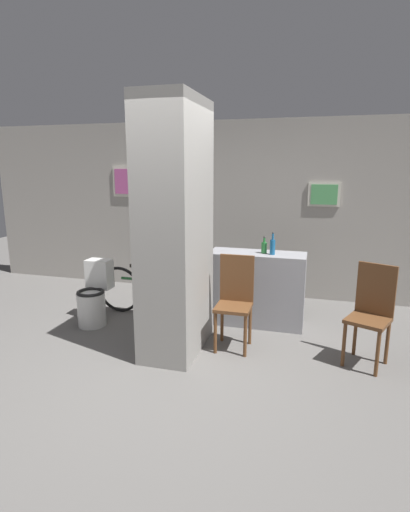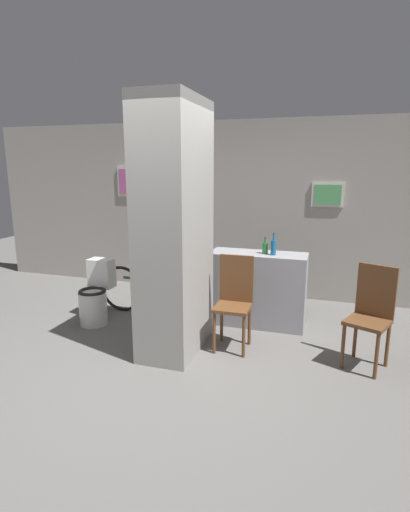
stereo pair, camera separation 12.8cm
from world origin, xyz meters
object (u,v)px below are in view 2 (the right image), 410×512
(toilet, at_px, (96,296))
(bottle_tall, at_px, (274,247))
(bicycle, at_px, (157,291))
(chair_near_pillar, at_px, (234,298))
(chair_by_doorway, at_px, (371,312))

(toilet, bearing_deg, bottle_tall, 13.42)
(bicycle, bearing_deg, chair_near_pillar, -27.37)
(chair_by_doorway, xyz_separation_m, bicycle, (-2.56, 0.63, -0.22))
(chair_by_doorway, xyz_separation_m, bottle_tall, (-1.06, 0.68, 0.46))
(toilet, bearing_deg, chair_near_pillar, -4.78)
(chair_near_pillar, bearing_deg, bicycle, 152.18)
(toilet, distance_m, bicycle, 0.78)
(chair_by_doorway, relative_size, bottle_tall, 3.67)
(toilet, xyz_separation_m, bicycle, (0.63, 0.46, -0.01))
(chair_near_pillar, relative_size, chair_by_doorway, 1.00)
(chair_by_doorway, bearing_deg, chair_near_pillar, -157.13)
(chair_by_doorway, bearing_deg, bicycle, -170.34)
(chair_by_doorway, bearing_deg, bottle_tall, 170.88)
(chair_near_pillar, height_order, bottle_tall, bottle_tall)
(chair_near_pillar, distance_m, chair_by_doorway, 1.37)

